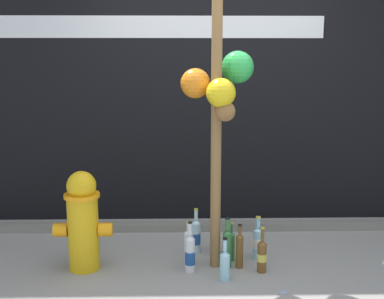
{
  "coord_description": "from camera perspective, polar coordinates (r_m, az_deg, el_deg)",
  "views": [
    {
      "loc": [
        -0.35,
        -3.55,
        1.7
      ],
      "look_at": [
        -0.27,
        0.25,
        0.98
      ],
      "focal_mm": 45.62,
      "sensor_mm": 36.0,
      "label": 1
    }
  ],
  "objects": [
    {
      "name": "ground_plane",
      "position": [
        3.95,
        4.12,
        -14.86
      ],
      "size": [
        14.0,
        14.0,
        0.0
      ],
      "primitive_type": "plane",
      "color": "gray"
    },
    {
      "name": "building_wall",
      "position": [
        5.13,
        2.74,
        11.71
      ],
      "size": [
        10.0,
        0.21,
        3.59
      ],
      "color": "black",
      "rests_on": "ground_plane"
    },
    {
      "name": "curb_strip",
      "position": [
        4.95,
        2.94,
        -8.95
      ],
      "size": [
        8.0,
        0.12,
        0.08
      ],
      "primitive_type": "cube",
      "color": "slate",
      "rests_on": "ground_plane"
    },
    {
      "name": "memorial_post",
      "position": [
        3.83,
        3.21,
        10.68
      ],
      "size": [
        0.61,
        0.48,
        2.96
      ],
      "color": "olive",
      "rests_on": "ground_plane"
    },
    {
      "name": "fire_hydrant",
      "position": [
        4.06,
        -12.64,
        -8.09
      ],
      "size": [
        0.47,
        0.29,
        0.82
      ],
      "color": "gold",
      "rests_on": "ground_plane"
    },
    {
      "name": "bottle_0",
      "position": [
        4.08,
        4.13,
        -11.26
      ],
      "size": [
        0.07,
        0.07,
        0.43
      ],
      "color": "#337038",
      "rests_on": "ground_plane"
    },
    {
      "name": "bottle_1",
      "position": [
        4.23,
        4.64,
        -11.13
      ],
      "size": [
        0.06,
        0.06,
        0.34
      ],
      "color": "#337038",
      "rests_on": "ground_plane"
    },
    {
      "name": "bottle_2",
      "position": [
        3.88,
        3.85,
        -13.23
      ],
      "size": [
        0.08,
        0.08,
        0.34
      ],
      "color": "#93CCE0",
      "rests_on": "ground_plane"
    },
    {
      "name": "bottle_3",
      "position": [
        4.29,
        7.68,
        -10.64
      ],
      "size": [
        0.08,
        0.08,
        0.37
      ],
      "color": "#93CCE0",
      "rests_on": "ground_plane"
    },
    {
      "name": "bottle_4",
      "position": [
        4.38,
        0.47,
        -10.04
      ],
      "size": [
        0.08,
        0.08,
        0.4
      ],
      "color": "#B2DBEA",
      "rests_on": "ground_plane"
    },
    {
      "name": "bottle_5",
      "position": [
        4.35,
        2.93,
        -10.15
      ],
      "size": [
        0.07,
        0.07,
        0.38
      ],
      "color": "silver",
      "rests_on": "ground_plane"
    },
    {
      "name": "bottle_6",
      "position": [
        4.09,
        5.59,
        -11.55
      ],
      "size": [
        0.06,
        0.06,
        0.37
      ],
      "color": "brown",
      "rests_on": "ground_plane"
    },
    {
      "name": "bottle_7",
      "position": [
        4.04,
        8.17,
        -12.16
      ],
      "size": [
        0.08,
        0.08,
        0.38
      ],
      "color": "brown",
      "rests_on": "ground_plane"
    },
    {
      "name": "bottle_8",
      "position": [
        4.11,
        -0.4,
        -11.27
      ],
      "size": [
        0.08,
        0.08,
        0.38
      ],
      "color": "silver",
      "rests_on": "ground_plane"
    },
    {
      "name": "bottle_9",
      "position": [
        4.0,
        -0.24,
        -12.09
      ],
      "size": [
        0.08,
        0.08,
        0.42
      ],
      "color": "silver",
      "rests_on": "ground_plane"
    },
    {
      "name": "litter_1",
      "position": [
        3.8,
        10.62,
        -16.08
      ],
      "size": [
        0.08,
        0.07,
        0.01
      ],
      "primitive_type": "cube",
      "rotation": [
        0.0,
        0.0,
        0.32
      ],
      "color": "#8C99B2",
      "rests_on": "ground_plane"
    }
  ]
}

